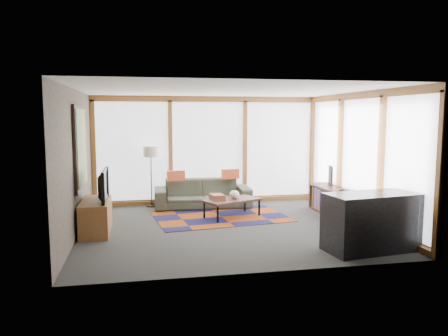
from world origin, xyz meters
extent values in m
plane|color=#2B2B29|center=(0.00, 0.00, 0.00)|extent=(5.50, 5.50, 0.00)
cube|color=#3C312B|center=(-2.75, 0.00, 1.30)|extent=(0.04, 5.00, 2.60)
cube|color=#3C312B|center=(0.00, -2.50, 1.30)|extent=(5.50, 0.04, 2.60)
cube|color=silver|center=(0.00, 0.00, 2.60)|extent=(5.50, 5.00, 0.04)
cube|color=white|center=(0.00, 2.47, 1.30)|extent=(5.30, 0.02, 2.35)
cube|color=white|center=(2.72, 0.00, 1.30)|extent=(0.02, 4.80, 2.35)
cube|color=black|center=(-2.71, 0.30, 1.55)|extent=(0.05, 1.35, 1.55)
cube|color=gold|center=(-2.69, 0.30, 1.55)|extent=(0.02, 1.20, 1.40)
cube|color=maroon|center=(0.02, 0.83, 0.01)|extent=(2.92, 2.09, 0.01)
imported|color=#333629|center=(-0.21, 1.95, 0.33)|extent=(2.26, 0.96, 0.65)
cube|color=#C24B27|center=(-0.83, 1.93, 0.76)|extent=(0.42, 0.20, 0.22)
cube|color=#C24B27|center=(0.46, 1.98, 0.77)|extent=(0.42, 0.16, 0.23)
cube|color=brown|center=(-0.06, 0.84, 0.44)|extent=(0.30, 0.36, 0.11)
ellipsoid|color=beige|center=(0.31, 0.85, 0.48)|extent=(0.22, 0.22, 0.18)
ellipsoid|color=black|center=(2.43, -0.30, 0.64)|extent=(0.22, 0.22, 0.11)
ellipsoid|color=black|center=(2.39, 0.05, 0.63)|extent=(0.18, 0.18, 0.08)
cube|color=black|center=(2.55, 1.01, 0.80)|extent=(0.12, 0.33, 0.43)
cube|color=brown|center=(-2.45, 0.06, 0.30)|extent=(0.50, 1.20, 0.60)
imported|color=black|center=(-2.37, 0.02, 0.88)|extent=(0.14, 0.99, 0.57)
cube|color=black|center=(1.94, -1.86, 0.46)|extent=(1.53, 0.87, 0.92)
camera|label=1|loc=(-1.63, -8.05, 2.12)|focal=35.00mm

